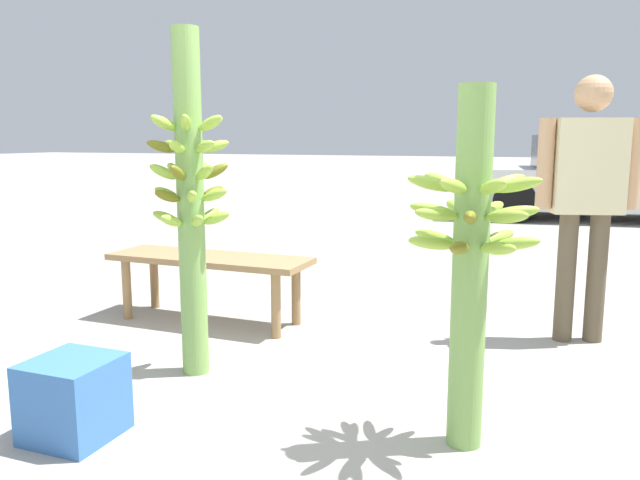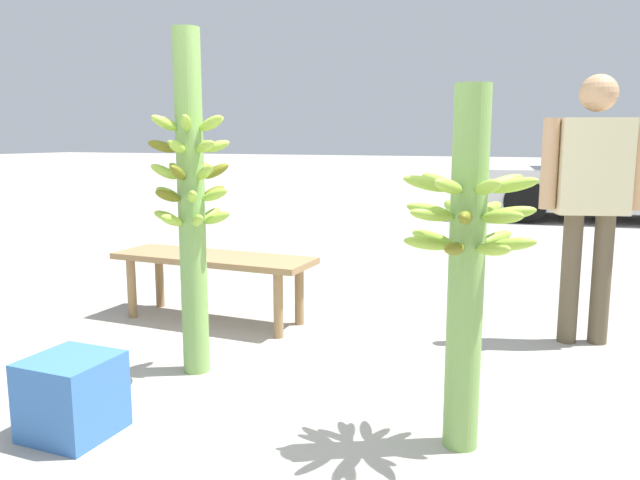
# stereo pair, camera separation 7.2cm
# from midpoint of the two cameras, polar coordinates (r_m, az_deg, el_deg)

# --- Properties ---
(ground_plane) EXTENTS (80.00, 80.00, 0.00)m
(ground_plane) POSITION_cam_midpoint_polar(r_m,az_deg,el_deg) (2.71, -4.08, -17.38)
(ground_plane) COLOR #9E998E
(banana_stalk_left) EXTENTS (0.42, 0.42, 1.75)m
(banana_stalk_left) POSITION_cam_midpoint_polar(r_m,az_deg,el_deg) (3.22, -12.39, 3.76)
(banana_stalk_left) COLOR #7AA851
(banana_stalk_left) RESTS_ON ground_plane
(banana_stalk_center) EXTENTS (0.51, 0.51, 1.42)m
(banana_stalk_center) POSITION_cam_midpoint_polar(r_m,az_deg,el_deg) (2.45, 12.79, -1.51)
(banana_stalk_center) COLOR #7AA851
(banana_stalk_center) RESTS_ON ground_plane
(vendor_person) EXTENTS (0.59, 0.28, 1.58)m
(vendor_person) POSITION_cam_midpoint_polar(r_m,az_deg,el_deg) (3.97, 22.77, 4.60)
(vendor_person) COLOR brown
(vendor_person) RESTS_ON ground_plane
(market_bench) EXTENTS (1.37, 0.44, 0.45)m
(market_bench) POSITION_cam_midpoint_polar(r_m,az_deg,el_deg) (4.20, -10.57, -2.30)
(market_bench) COLOR #99754C
(market_bench) RESTS_ON ground_plane
(parked_car) EXTENTS (4.51, 2.23, 1.27)m
(parked_car) POSITION_cam_midpoint_polar(r_m,az_deg,el_deg) (10.43, 24.67, 5.16)
(parked_car) COLOR silver
(parked_car) RESTS_ON ground_plane
(produce_crate) EXTENTS (0.33, 0.33, 0.33)m
(produce_crate) POSITION_cam_midpoint_polar(r_m,az_deg,el_deg) (2.83, -22.30, -13.25)
(produce_crate) COLOR #386BB2
(produce_crate) RESTS_ON ground_plane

